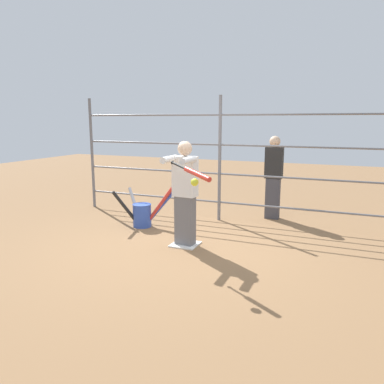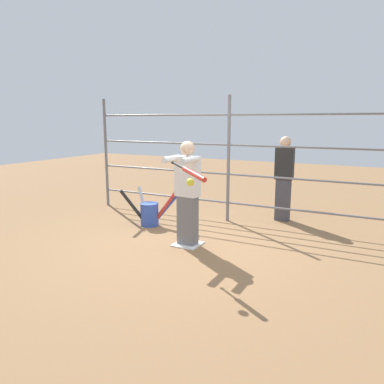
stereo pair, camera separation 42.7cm
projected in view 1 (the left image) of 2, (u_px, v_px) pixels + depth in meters
ground_plane at (185, 245)px, 5.78m from camera, size 24.00×24.00×0.00m
home_plate at (185, 244)px, 5.78m from camera, size 0.40×0.40×0.02m
fence_backstop at (220, 159)px, 7.01m from camera, size 5.91×0.06×2.35m
batter at (185, 190)px, 5.61m from camera, size 0.41×0.55×1.60m
baseball_bat_swinging at (194, 173)px, 4.71m from camera, size 0.78×0.56×0.18m
softball_in_flight at (195, 182)px, 4.51m from camera, size 0.10×0.10×0.10m
bat_bucket at (143, 214)px, 6.74m from camera, size 1.08×0.73×0.75m
bystander_behind_fence at (273, 176)px, 7.19m from camera, size 0.33×0.21×1.60m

